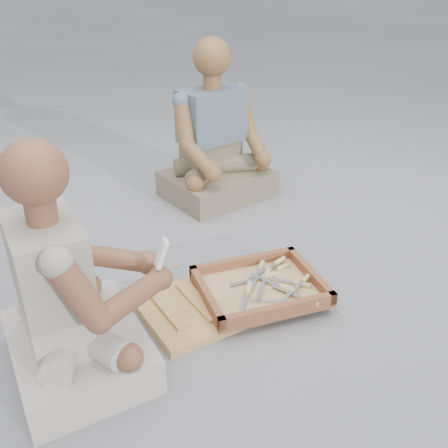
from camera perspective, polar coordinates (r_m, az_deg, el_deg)
name	(u,v)px	position (r m, az deg, el deg)	size (l,w,h in m)	color
ground	(243,303)	(2.16, 2.21, -9.02)	(60.00, 60.00, 0.00)	gray
carved_panel	(213,302)	(2.13, -1.22, -8.93)	(0.59, 0.40, 0.04)	#9C673C
tool_tray	(260,288)	(2.14, 4.12, -7.30)	(0.52, 0.42, 0.07)	brown
chisel_0	(276,263)	(2.28, 5.98, -4.44)	(0.21, 0.11, 0.02)	silver
chisel_1	(247,291)	(2.10, 2.70, -7.60)	(0.14, 0.19, 0.02)	silver
chisel_2	(260,268)	(2.24, 4.11, -5.09)	(0.15, 0.19, 0.02)	silver
chisel_3	(264,277)	(2.19, 4.55, -6.05)	(0.22, 0.02, 0.02)	silver
chisel_4	(306,299)	(2.07, 9.36, -8.49)	(0.13, 0.20, 0.02)	silver
chisel_5	(297,284)	(2.17, 8.38, -6.75)	(0.18, 0.16, 0.02)	silver
chisel_6	(266,276)	(2.18, 4.83, -5.97)	(0.15, 0.18, 0.02)	silver
chisel_7	(279,268)	(2.27, 6.33, -5.06)	(0.22, 0.05, 0.02)	silver
chisel_8	(290,302)	(2.07, 7.52, -8.80)	(0.21, 0.11, 0.02)	silver
chisel_9	(283,287)	(2.13, 6.72, -7.14)	(0.13, 0.20, 0.02)	silver
chisel_10	(248,293)	(2.10, 2.73, -7.87)	(0.14, 0.19, 0.02)	silver
chisel_11	(304,280)	(2.18, 9.12, -6.34)	(0.20, 0.13, 0.02)	silver
wood_chip_0	(291,261)	(2.46, 7.63, -4.17)	(0.02, 0.01, 0.00)	tan
wood_chip_1	(325,280)	(2.34, 11.45, -6.27)	(0.02, 0.01, 0.00)	tan
wood_chip_2	(265,251)	(2.52, 4.76, -3.10)	(0.02, 0.01, 0.00)	tan
wood_chip_3	(207,312)	(2.11, -1.94, -10.00)	(0.02, 0.01, 0.00)	tan
wood_chip_4	(220,318)	(2.07, -0.43, -10.67)	(0.02, 0.01, 0.00)	tan
wood_chip_5	(182,293)	(2.22, -4.81, -7.91)	(0.02, 0.01, 0.00)	tan
wood_chip_6	(180,282)	(2.29, -5.04, -6.59)	(0.02, 0.01, 0.00)	tan
wood_chip_7	(302,266)	(2.42, 8.93, -4.73)	(0.02, 0.01, 0.00)	tan
wood_chip_8	(195,304)	(2.15, -3.33, -9.08)	(0.02, 0.01, 0.00)	tan
wood_chip_9	(251,259)	(2.45, 3.11, -4.02)	(0.02, 0.01, 0.00)	tan
wood_chip_10	(181,302)	(2.16, -4.95, -8.93)	(0.02, 0.01, 0.00)	tan
wood_chip_11	(177,266)	(2.40, -5.40, -4.83)	(0.02, 0.01, 0.00)	tan
wood_chip_12	(342,313)	(2.16, 13.31, -9.82)	(0.02, 0.01, 0.00)	tan
craftsman	(69,300)	(1.76, -17.30, -8.31)	(0.60, 0.60, 0.86)	beige
companion	(216,147)	(3.01, -0.97, 8.79)	(0.71, 0.62, 0.93)	#746A53
mobile_phone	(162,254)	(1.72, -7.15, -3.39)	(0.05, 0.05, 0.10)	white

